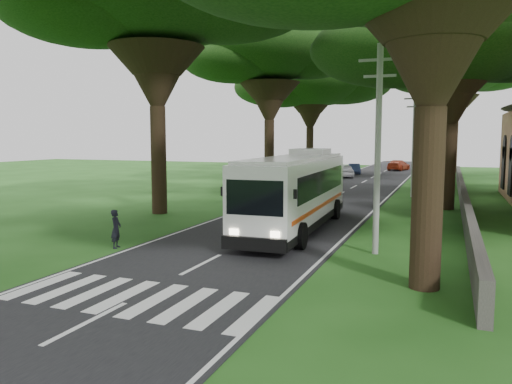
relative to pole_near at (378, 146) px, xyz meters
The scene contains 17 objects.
ground 9.15m from the pole_near, 132.51° to the right, with size 140.00×140.00×0.00m, color #1E4A15.
road 20.21m from the pole_near, 106.14° to the left, with size 8.00×120.00×0.04m, color black.
crosswalk 10.57m from the pole_near, 124.51° to the right, with size 8.00×3.00×0.01m, color silver.
property_wall 18.68m from the pole_near, 79.00° to the left, with size 0.35×50.00×1.20m, color #383533.
pole_near is the anchor object (origin of this frame).
pole_mid 20.00m from the pole_near, 90.00° to the left, with size 1.60×0.24×8.00m.
pole_far 40.00m from the pole_near, 90.00° to the left, with size 1.60×0.24×8.00m.
tree_l_midb 28.50m from the pole_near, 118.44° to the left, with size 13.62×13.62×15.43m.
tree_l_far 44.91m from the pole_near, 108.43° to the left, with size 16.40×16.40×15.27m.
tree_r_mida 15.68m from the pole_near, 79.88° to the left, with size 15.15×15.15×14.09m.
tree_r_midb 33.21m from the pole_near, 86.42° to the left, with size 14.14×14.14×15.99m.
tree_r_far 50.91m from the pole_near, 86.57° to the left, with size 15.59×15.59×16.71m.
coach_bus 6.14m from the pole_near, 139.25° to the left, with size 3.22×12.31×3.60m.
distant_car_a 37.92m from the pole_near, 103.01° to the left, with size 1.76×4.37×1.49m, color silver.
distant_car_b 43.34m from the pole_near, 101.21° to the left, with size 1.33×3.83×1.26m, color navy.
distant_car_c 51.77m from the pole_near, 94.41° to the left, with size 1.99×4.89×1.42m, color #9D2E16.
pedestrian 10.96m from the pole_near, 164.45° to the right, with size 0.58×0.38×1.58m, color black.
Camera 1 is at (8.07, -13.43, 4.50)m, focal length 35.00 mm.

